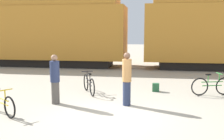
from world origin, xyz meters
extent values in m
plane|color=#B2A893|center=(0.00, 0.00, 0.00)|extent=(80.00, 80.00, 0.00)
cube|color=black|center=(-7.08, 10.43, 0.28)|extent=(10.80, 2.25, 0.55)
cube|color=#C67F28|center=(-7.08, 10.43, 2.34)|extent=(12.86, 3.01, 3.58)
cylinder|color=#C67F28|center=(-7.08, 10.43, 4.13)|extent=(11.83, 2.86, 2.86)
cube|color=#4C4238|center=(0.00, 9.71, 0.01)|extent=(67.32, 0.07, 0.01)
cube|color=#4C4238|center=(0.00, 11.14, 0.01)|extent=(67.32, 0.07, 0.01)
torus|color=black|center=(3.98, 3.20, 0.35)|extent=(0.69, 0.24, 0.70)
torus|color=black|center=(3.00, 2.93, 0.35)|extent=(0.69, 0.24, 0.70)
cylinder|color=#338C38|center=(3.49, 3.07, 0.53)|extent=(0.87, 0.27, 0.04)
cylinder|color=#338C38|center=(3.49, 3.07, 0.38)|extent=(0.79, 0.25, 0.04)
cylinder|color=#338C38|center=(3.32, 3.02, 0.67)|extent=(0.04, 0.04, 0.29)
cube|color=black|center=(3.32, 3.02, 0.82)|extent=(0.21, 0.13, 0.05)
cylinder|color=#338C38|center=(3.76, 3.14, 0.69)|extent=(0.04, 0.04, 0.32)
cylinder|color=#338C38|center=(3.76, 3.14, 0.85)|extent=(0.15, 0.45, 0.03)
torus|color=black|center=(-1.58, 3.11, 0.35)|extent=(0.37, 0.64, 0.70)
torus|color=black|center=(-1.11, 2.20, 0.35)|extent=(0.37, 0.64, 0.70)
cylinder|color=black|center=(-1.34, 2.66, 0.53)|extent=(0.45, 0.82, 0.04)
cylinder|color=black|center=(-1.34, 2.66, 0.38)|extent=(0.41, 0.75, 0.04)
cylinder|color=black|center=(-1.26, 2.50, 0.67)|extent=(0.04, 0.04, 0.29)
cube|color=black|center=(-1.26, 2.50, 0.82)|extent=(0.16, 0.21, 0.05)
cylinder|color=black|center=(-1.48, 2.91, 0.69)|extent=(0.04, 0.04, 0.32)
cylinder|color=black|center=(-1.48, 2.91, 0.85)|extent=(0.42, 0.24, 0.03)
torus|color=black|center=(-2.88, -0.67, 0.33)|extent=(0.57, 0.41, 0.66)
cylinder|color=gold|center=(-3.32, -0.37, 0.50)|extent=(0.81, 0.56, 0.04)
cylinder|color=gold|center=(-3.32, -0.37, 0.36)|extent=(0.73, 0.51, 0.04)
cylinder|color=gold|center=(-3.08, -0.53, 0.65)|extent=(0.04, 0.04, 0.30)
cylinder|color=gold|center=(-3.08, -0.53, 0.80)|extent=(0.28, 0.40, 0.03)
cylinder|color=#514C47|center=(-2.13, 1.00, 0.39)|extent=(0.27, 0.27, 0.77)
cylinder|color=navy|center=(-2.13, 1.00, 1.13)|extent=(0.32, 0.32, 0.72)
sphere|color=#A37556|center=(-2.13, 1.00, 1.60)|extent=(0.22, 0.22, 0.22)
cylinder|color=#283351|center=(0.32, 1.17, 0.41)|extent=(0.27, 0.27, 0.82)
cylinder|color=tan|center=(0.32, 1.17, 1.20)|extent=(0.31, 0.31, 0.75)
sphere|color=brown|center=(0.32, 1.17, 1.69)|extent=(0.22, 0.22, 0.22)
cube|color=#235633|center=(1.33, 3.38, 0.17)|extent=(0.28, 0.20, 0.34)
camera|label=1|loc=(1.12, -7.41, 2.52)|focal=42.00mm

